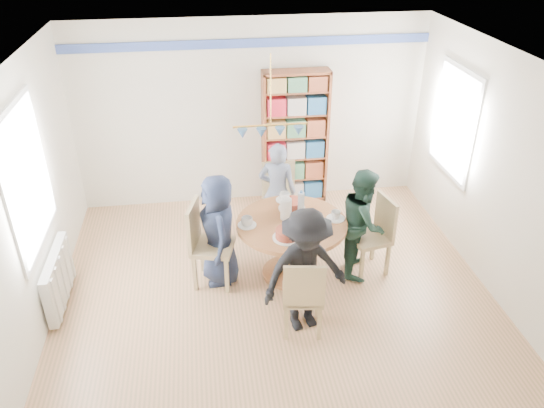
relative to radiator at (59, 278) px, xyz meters
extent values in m
plane|color=tan|center=(2.42, -0.30, -0.35)|extent=(5.00, 5.00, 0.00)
plane|color=white|center=(2.42, -0.30, 2.35)|extent=(5.00, 5.00, 0.00)
plane|color=white|center=(2.42, 2.20, 1.00)|extent=(5.00, 0.00, 5.00)
plane|color=white|center=(2.42, -2.80, 1.00)|extent=(5.00, 0.00, 5.00)
plane|color=white|center=(-0.08, -0.30, 1.00)|extent=(0.00, 5.00, 5.00)
plane|color=white|center=(4.92, -0.30, 1.00)|extent=(0.00, 5.00, 5.00)
cube|color=#384F9A|center=(2.42, 2.18, 2.00)|extent=(5.00, 0.02, 0.12)
cube|color=white|center=(-0.07, 0.00, 1.25)|extent=(0.03, 1.32, 1.52)
cube|color=white|center=(-0.05, 0.00, 1.25)|extent=(0.01, 1.20, 1.40)
cube|color=white|center=(4.90, 1.00, 1.20)|extent=(0.03, 1.12, 1.42)
cube|color=white|center=(4.88, 1.00, 1.20)|extent=(0.01, 1.00, 1.30)
cylinder|color=gold|center=(2.42, 0.20, 1.98)|extent=(0.01, 0.01, 0.75)
cylinder|color=gold|center=(2.42, 0.20, 1.60)|extent=(0.80, 0.02, 0.02)
cone|color=teal|center=(2.12, 0.20, 1.52)|extent=(0.11, 0.11, 0.10)
cone|color=teal|center=(2.32, 0.20, 1.52)|extent=(0.11, 0.11, 0.10)
cone|color=teal|center=(2.52, 0.20, 1.52)|extent=(0.11, 0.11, 0.10)
cone|color=teal|center=(2.72, 0.20, 1.52)|extent=(0.11, 0.11, 0.10)
cube|color=silver|center=(0.00, 0.00, 0.00)|extent=(0.10, 1.00, 0.60)
cube|color=silver|center=(0.06, -0.40, 0.00)|extent=(0.02, 0.06, 0.56)
cube|color=silver|center=(0.06, -0.20, 0.00)|extent=(0.02, 0.06, 0.56)
cube|color=silver|center=(0.06, 0.00, 0.00)|extent=(0.02, 0.06, 0.56)
cube|color=silver|center=(0.06, 0.20, 0.00)|extent=(0.02, 0.06, 0.56)
cube|color=silver|center=(0.06, 0.40, 0.00)|extent=(0.02, 0.06, 0.56)
cylinder|color=brown|center=(2.66, 0.17, 0.37)|extent=(1.30, 1.30, 0.05)
cylinder|color=brown|center=(2.66, 0.17, 0.00)|extent=(0.16, 0.16, 0.70)
cylinder|color=brown|center=(2.66, 0.17, -0.33)|extent=(0.70, 0.70, 0.04)
cube|color=tan|center=(1.73, 0.16, 0.15)|extent=(0.57, 0.57, 0.06)
cube|color=tan|center=(1.53, 0.21, 0.43)|extent=(0.16, 0.46, 0.55)
cube|color=tan|center=(1.86, -0.07, -0.11)|extent=(0.05, 0.05, 0.48)
cube|color=tan|center=(1.96, 0.29, -0.11)|extent=(0.05, 0.05, 0.48)
cube|color=tan|center=(1.50, 0.02, -0.11)|extent=(0.05, 0.05, 0.48)
cube|color=tan|center=(1.60, 0.39, -0.11)|extent=(0.05, 0.05, 0.48)
cube|color=tan|center=(3.61, 0.13, 0.11)|extent=(0.51, 0.51, 0.05)
cube|color=tan|center=(3.80, 0.17, 0.37)|extent=(0.13, 0.43, 0.52)
cube|color=tan|center=(3.40, 0.26, -0.13)|extent=(0.05, 0.05, 0.44)
cube|color=tan|center=(3.47, -0.08, -0.13)|extent=(0.05, 0.05, 0.44)
cube|color=tan|center=(3.74, 0.33, -0.13)|extent=(0.05, 0.05, 0.44)
cube|color=tan|center=(3.82, -0.01, -0.13)|extent=(0.05, 0.05, 0.44)
cube|color=tan|center=(2.68, 1.09, 0.13)|extent=(0.45, 0.45, 0.05)
cube|color=tan|center=(2.67, 1.29, 0.39)|extent=(0.44, 0.05, 0.53)
cube|color=tan|center=(2.50, 0.90, -0.12)|extent=(0.04, 0.04, 0.45)
cube|color=tan|center=(2.86, 0.91, -0.12)|extent=(0.04, 0.04, 0.45)
cube|color=tan|center=(2.49, 1.26, -0.12)|extent=(0.04, 0.04, 0.45)
cube|color=tan|center=(2.85, 1.27, -0.12)|extent=(0.04, 0.04, 0.45)
cube|color=tan|center=(2.61, -0.78, 0.10)|extent=(0.48, 0.48, 0.05)
cube|color=tan|center=(2.59, -0.97, 0.35)|extent=(0.42, 0.10, 0.50)
cube|color=tan|center=(2.81, -0.64, -0.14)|extent=(0.05, 0.05, 0.43)
cube|color=tan|center=(2.47, -0.59, -0.14)|extent=(0.05, 0.05, 0.43)
cube|color=tan|center=(2.76, -0.98, -0.14)|extent=(0.05, 0.05, 0.43)
cube|color=tan|center=(2.42, -0.92, -0.14)|extent=(0.05, 0.05, 0.43)
imported|color=#182036|center=(1.81, 0.21, 0.34)|extent=(0.52, 0.72, 1.38)
imported|color=#162C23|center=(3.52, 0.15, 0.33)|extent=(0.68, 0.78, 1.37)
imported|color=gray|center=(2.62, 1.05, 0.33)|extent=(0.57, 0.45, 1.36)
imported|color=black|center=(2.64, -0.74, 0.36)|extent=(1.02, 0.74, 1.42)
cube|color=brown|center=(2.57, 2.04, 0.65)|extent=(0.04, 0.29, 2.00)
cube|color=brown|center=(3.49, 2.04, 0.65)|extent=(0.04, 0.29, 2.00)
cube|color=brown|center=(3.03, 2.04, 1.63)|extent=(0.95, 0.29, 0.04)
cube|color=brown|center=(3.03, 2.04, -0.32)|extent=(0.95, 0.29, 0.06)
cube|color=brown|center=(3.03, 2.17, 0.65)|extent=(0.95, 0.02, 2.00)
cube|color=brown|center=(3.03, 2.04, 0.03)|extent=(0.89, 0.27, 0.02)
cube|color=brown|center=(3.03, 2.04, 0.36)|extent=(0.89, 0.27, 0.02)
cube|color=brown|center=(3.03, 2.04, 0.70)|extent=(0.89, 0.27, 0.02)
cube|color=brown|center=(3.03, 2.04, 1.03)|extent=(0.89, 0.27, 0.02)
cube|color=brown|center=(3.03, 2.04, 1.36)|extent=(0.89, 0.27, 0.02)
cube|color=#AC1A29|center=(2.75, 2.02, -0.17)|extent=(0.26, 0.21, 0.25)
cube|color=beige|center=(3.03, 2.02, -0.17)|extent=(0.26, 0.21, 0.25)
cube|color=#21507B|center=(3.32, 2.02, -0.17)|extent=(0.26, 0.21, 0.25)
cube|color=tan|center=(2.75, 2.02, 0.17)|extent=(0.26, 0.21, 0.25)
cube|color=#3D6E4B|center=(3.03, 2.02, 0.17)|extent=(0.26, 0.21, 0.25)
cube|color=brown|center=(3.32, 2.02, 0.17)|extent=(0.26, 0.21, 0.25)
cube|color=#AC1A29|center=(2.75, 2.02, 0.50)|extent=(0.26, 0.21, 0.25)
cube|color=beige|center=(3.03, 2.02, 0.50)|extent=(0.26, 0.21, 0.25)
cube|color=#21507B|center=(3.32, 2.02, 0.50)|extent=(0.26, 0.21, 0.25)
cube|color=tan|center=(2.75, 2.02, 0.83)|extent=(0.26, 0.21, 0.25)
cube|color=#3D6E4B|center=(3.03, 2.02, 0.83)|extent=(0.26, 0.21, 0.25)
cube|color=brown|center=(3.32, 2.02, 0.83)|extent=(0.26, 0.21, 0.25)
cube|color=#AC1A29|center=(2.75, 2.02, 1.16)|extent=(0.26, 0.21, 0.25)
cube|color=beige|center=(3.03, 2.02, 1.16)|extent=(0.26, 0.21, 0.25)
cube|color=#21507B|center=(3.32, 2.02, 1.16)|extent=(0.26, 0.21, 0.25)
cube|color=tan|center=(2.75, 2.02, 1.48)|extent=(0.26, 0.21, 0.21)
cube|color=#3D6E4B|center=(3.03, 2.02, 1.48)|extent=(0.26, 0.21, 0.21)
cube|color=brown|center=(3.32, 2.02, 1.48)|extent=(0.26, 0.21, 0.21)
cylinder|color=white|center=(2.60, 0.26, 0.53)|extent=(0.13, 0.13, 0.26)
sphere|color=white|center=(2.60, 0.26, 0.66)|extent=(0.10, 0.10, 0.10)
cylinder|color=silver|center=(2.79, 0.30, 0.55)|extent=(0.08, 0.08, 0.31)
cylinder|color=teal|center=(2.79, 0.30, 0.72)|extent=(0.03, 0.03, 0.03)
cylinder|color=white|center=(2.71, 0.47, 0.41)|extent=(0.33, 0.33, 0.01)
cylinder|color=brown|center=(2.71, 0.47, 0.46)|extent=(0.26, 0.26, 0.10)
cylinder|color=white|center=(2.55, -0.16, 0.41)|extent=(0.33, 0.33, 0.01)
cylinder|color=brown|center=(2.55, -0.16, 0.46)|extent=(0.26, 0.26, 0.10)
cylinder|color=white|center=(2.14, 0.17, 0.41)|extent=(0.22, 0.22, 0.01)
imported|color=white|center=(2.14, 0.17, 0.45)|extent=(0.13, 0.13, 0.11)
cylinder|color=white|center=(3.18, 0.17, 0.41)|extent=(0.22, 0.22, 0.01)
imported|color=white|center=(3.18, 0.17, 0.45)|extent=(0.11, 0.11, 0.10)
cylinder|color=white|center=(2.66, 0.69, 0.41)|extent=(0.22, 0.22, 0.01)
imported|color=white|center=(2.66, 0.69, 0.45)|extent=(0.13, 0.13, 0.11)
cylinder|color=white|center=(2.66, -0.35, 0.41)|extent=(0.22, 0.22, 0.01)
imported|color=white|center=(2.66, -0.35, 0.45)|extent=(0.11, 0.11, 0.10)
camera|label=1|loc=(1.69, -5.00, 3.65)|focal=35.00mm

